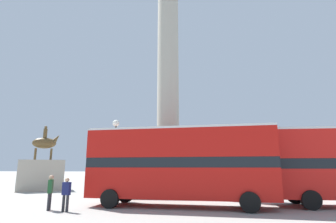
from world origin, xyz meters
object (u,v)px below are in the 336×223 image
(monument_column, at_px, (168,111))
(bus_b, at_px, (180,163))
(street_lamp, at_px, (115,149))
(pedestrian_near_lamp, at_px, (66,193))
(equestrian_statue, at_px, (42,172))
(pedestrian_by_plinth, at_px, (50,190))

(monument_column, bearing_deg, bus_b, -77.11)
(bus_b, bearing_deg, street_lamp, 155.60)
(monument_column, distance_m, pedestrian_near_lamp, 11.13)
(equestrian_statue, xyz_separation_m, street_lamp, (9.19, -6.16, 1.73))
(monument_column, relative_size, bus_b, 2.11)
(street_lamp, distance_m, pedestrian_by_plinth, 5.47)
(equestrian_statue, bearing_deg, street_lamp, -65.93)
(monument_column, relative_size, equestrian_statue, 3.62)
(bus_b, height_order, pedestrian_near_lamp, bus_b)
(pedestrian_near_lamp, bearing_deg, pedestrian_by_plinth, 176.90)
(equestrian_statue, relative_size, pedestrian_near_lamp, 3.74)
(pedestrian_by_plinth, bearing_deg, bus_b, -92.40)
(monument_column, distance_m, street_lamp, 5.98)
(monument_column, distance_m, pedestrian_by_plinth, 11.30)
(equestrian_statue, height_order, pedestrian_by_plinth, equestrian_statue)
(bus_b, height_order, pedestrian_by_plinth, bus_b)
(street_lamp, relative_size, pedestrian_by_plinth, 3.11)
(bus_b, distance_m, pedestrian_by_plinth, 7.02)
(monument_column, xyz_separation_m, street_lamp, (-3.28, -3.67, -3.38))
(street_lamp, height_order, pedestrian_by_plinth, street_lamp)
(pedestrian_near_lamp, bearing_deg, bus_b, 34.22)
(monument_column, height_order, bus_b, monument_column)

